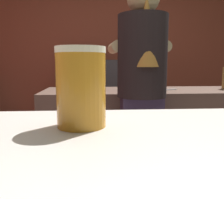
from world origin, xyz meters
TOP-DOWN VIEW (x-y plane):
  - wall_back at (0.00, 2.20)m, footprint 5.20×0.10m
  - prep_counter at (0.35, 0.77)m, footprint 2.10×0.60m
  - back_shelf at (-0.22, 1.92)m, footprint 0.79×0.36m
  - bartender at (0.08, 0.31)m, footprint 0.43×0.52m
  - mixing_bowl at (-0.35, 0.67)m, footprint 0.22×0.22m
  - chefs_knife at (0.36, 0.72)m, footprint 0.24×0.11m
  - pint_glass_far at (-0.27, -0.92)m, footprint 0.08×0.08m
  - bottle_vinegar at (-0.55, 1.99)m, footprint 0.07×0.07m
  - bottle_olive_oil at (-0.41, 1.88)m, footprint 0.05×0.05m

SIDE VIEW (x-z plane):
  - prep_counter at x=0.35m, z-range 0.00..0.94m
  - back_shelf at x=-0.22m, z-range 0.00..1.22m
  - chefs_knife at x=0.36m, z-range 0.94..0.94m
  - mixing_bowl at x=-0.35m, z-range 0.94..1.00m
  - bartender at x=0.08m, z-range 0.14..1.84m
  - pint_glass_far at x=-0.27m, z-range 1.06..1.19m
  - bottle_olive_oil at x=-0.41m, z-range 1.19..1.38m
  - bottle_vinegar at x=-0.55m, z-range 1.19..1.40m
  - wall_back at x=0.00m, z-range 0.00..2.70m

